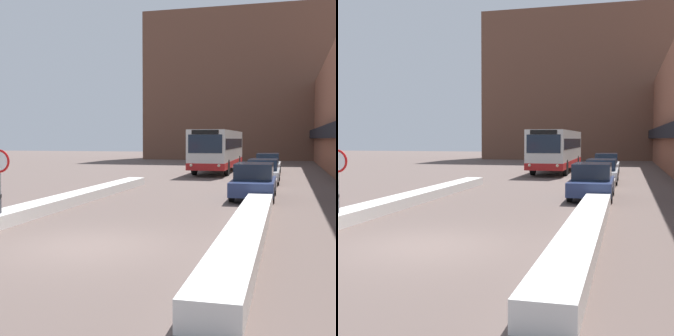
# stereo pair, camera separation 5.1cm
# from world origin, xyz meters

# --- Properties ---
(ground_plane) EXTENTS (160.00, 160.00, 0.00)m
(ground_plane) POSITION_xyz_m (0.00, 0.00, 0.00)
(ground_plane) COLOR brown
(building_backdrop_far) EXTENTS (26.00, 8.00, 18.21)m
(building_backdrop_far) POSITION_xyz_m (0.00, 49.84, 9.10)
(building_backdrop_far) COLOR brown
(building_backdrop_far) RESTS_ON ground_plane
(snow_bank_left) EXTENTS (0.90, 17.36, 0.40)m
(snow_bank_left) POSITION_xyz_m (-3.60, 6.05, 0.20)
(snow_bank_left) COLOR silver
(snow_bank_left) RESTS_ON ground_plane
(snow_bank_right) EXTENTS (0.90, 20.32, 0.48)m
(snow_bank_right) POSITION_xyz_m (3.60, 5.79, 0.24)
(snow_bank_right) COLOR silver
(snow_bank_right) RESTS_ON ground_plane
(city_bus) EXTENTS (2.58, 12.24, 3.17)m
(city_bus) POSITION_xyz_m (-0.61, 25.86, 1.74)
(city_bus) COLOR silver
(city_bus) RESTS_ON ground_plane
(parked_car_front) EXTENTS (1.79, 4.26, 1.51)m
(parked_car_front) POSITION_xyz_m (3.20, 10.07, 0.75)
(parked_car_front) COLOR navy
(parked_car_front) RESTS_ON ground_plane
(parked_car_middle) EXTENTS (1.91, 4.88, 1.35)m
(parked_car_middle) POSITION_xyz_m (3.20, 17.70, 0.69)
(parked_car_middle) COLOR #B7B7BC
(parked_car_middle) RESTS_ON ground_plane
(parked_car_back) EXTENTS (1.81, 4.31, 1.49)m
(parked_car_back) POSITION_xyz_m (3.20, 24.67, 0.75)
(parked_car_back) COLOR silver
(parked_car_back) RESTS_ON ground_plane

